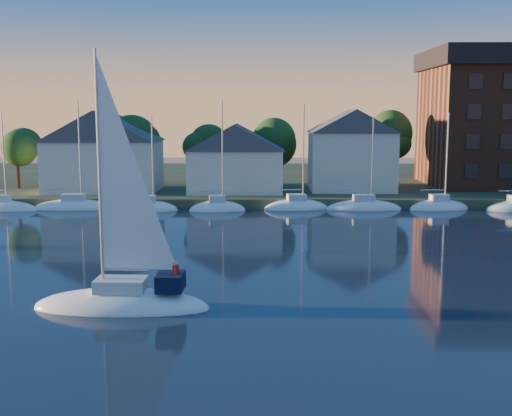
{
  "coord_description": "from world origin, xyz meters",
  "views": [
    {
      "loc": [
        -2.64,
        -19.25,
        10.43
      ],
      "look_at": [
        -3.16,
        22.0,
        4.26
      ],
      "focal_mm": 45.0,
      "sensor_mm": 36.0,
      "label": 1
    }
  ],
  "objects_px": {
    "clubhouse_west": "(104,150)",
    "clubhouse_centre": "(236,157)",
    "clubhouse_east": "(351,149)",
    "hero_sailboat": "(124,297)"
  },
  "relations": [
    {
      "from": "clubhouse_west",
      "to": "clubhouse_centre",
      "type": "bearing_deg",
      "value": -3.58
    },
    {
      "from": "clubhouse_west",
      "to": "clubhouse_east",
      "type": "distance_m",
      "value": 30.02
    },
    {
      "from": "clubhouse_centre",
      "to": "hero_sailboat",
      "type": "distance_m",
      "value": 43.53
    },
    {
      "from": "clubhouse_centre",
      "to": "clubhouse_east",
      "type": "xyz_separation_m",
      "value": [
        14.0,
        2.0,
        0.87
      ]
    },
    {
      "from": "hero_sailboat",
      "to": "clubhouse_centre",
      "type": "bearing_deg",
      "value": -94.22
    },
    {
      "from": "clubhouse_west",
      "to": "clubhouse_east",
      "type": "bearing_deg",
      "value": 1.91
    },
    {
      "from": "clubhouse_centre",
      "to": "clubhouse_east",
      "type": "relative_size",
      "value": 1.1
    },
    {
      "from": "clubhouse_west",
      "to": "clubhouse_east",
      "type": "relative_size",
      "value": 1.3
    },
    {
      "from": "clubhouse_centre",
      "to": "clubhouse_east",
      "type": "height_order",
      "value": "clubhouse_east"
    },
    {
      "from": "clubhouse_east",
      "to": "hero_sailboat",
      "type": "bearing_deg",
      "value": -111.91
    }
  ]
}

